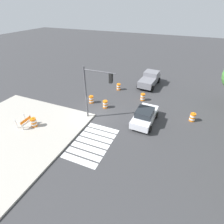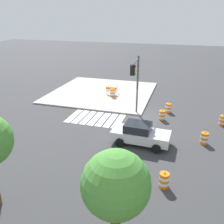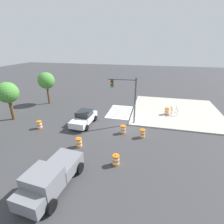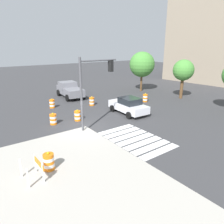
{
  "view_description": "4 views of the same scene",
  "coord_description": "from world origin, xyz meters",
  "px_view_note": "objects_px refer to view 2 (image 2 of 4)",
  "views": [
    {
      "loc": [
        13.9,
        7.92,
        10.63
      ],
      "look_at": [
        -0.08,
        1.96,
        0.9
      ],
      "focal_mm": 27.67,
      "sensor_mm": 36.0,
      "label": 1
    },
    {
      "loc": [
        -3.56,
        21.6,
        9.22
      ],
      "look_at": [
        1.91,
        3.39,
        1.53
      ],
      "focal_mm": 39.32,
      "sensor_mm": 36.0,
      "label": 2
    },
    {
      "loc": [
        -17.99,
        -2.3,
        9.13
      ],
      "look_at": [
        1.98,
        2.48,
        0.71
      ],
      "focal_mm": 27.0,
      "sensor_mm": 36.0,
      "label": 3
    },
    {
      "loc": [
        13.9,
        -7.6,
        6.39
      ],
      "look_at": [
        1.37,
        1.63,
        1.41
      ],
      "focal_mm": 33.27,
      "sensor_mm": 36.0,
      "label": 4
    }
  ],
  "objects_px": {
    "sports_car": "(140,134)",
    "traffic_light_pole": "(136,77)",
    "traffic_barrel_crosswalk_end": "(164,180)",
    "street_tree_streetside_near": "(116,185)",
    "construction_barricade": "(112,90)",
    "traffic_barrel_median_near": "(168,108)",
    "traffic_barrel_median_far": "(162,115)",
    "traffic_barrel_near_corner": "(223,120)",
    "traffic_barrel_far_curb": "(204,138)",
    "traffic_barrel_on_sidewalk": "(112,93)"
  },
  "relations": [
    {
      "from": "traffic_barrel_on_sidewalk",
      "to": "construction_barricade",
      "type": "height_order",
      "value": "traffic_barrel_on_sidewalk"
    },
    {
      "from": "traffic_barrel_median_near",
      "to": "street_tree_streetside_near",
      "type": "relative_size",
      "value": 0.21
    },
    {
      "from": "traffic_light_pole",
      "to": "street_tree_streetside_near",
      "type": "relative_size",
      "value": 1.14
    },
    {
      "from": "traffic_barrel_near_corner",
      "to": "street_tree_streetside_near",
      "type": "relative_size",
      "value": 0.21
    },
    {
      "from": "traffic_barrel_median_near",
      "to": "construction_barricade",
      "type": "height_order",
      "value": "construction_barricade"
    },
    {
      "from": "traffic_light_pole",
      "to": "traffic_barrel_median_far",
      "type": "bearing_deg",
      "value": -174.36
    },
    {
      "from": "construction_barricade",
      "to": "traffic_barrel_far_curb",
      "type": "bearing_deg",
      "value": 137.5
    },
    {
      "from": "traffic_barrel_on_sidewalk",
      "to": "traffic_light_pole",
      "type": "xyz_separation_m",
      "value": [
        -3.7,
        5.14,
        3.31
      ]
    },
    {
      "from": "traffic_barrel_far_curb",
      "to": "traffic_barrel_on_sidewalk",
      "type": "distance_m",
      "value": 12.95
    },
    {
      "from": "traffic_barrel_far_curb",
      "to": "construction_barricade",
      "type": "bearing_deg",
      "value": -42.5
    },
    {
      "from": "traffic_barrel_crosswalk_end",
      "to": "street_tree_streetside_near",
      "type": "bearing_deg",
      "value": 73.22
    },
    {
      "from": "traffic_barrel_median_far",
      "to": "construction_barricade",
      "type": "height_order",
      "value": "construction_barricade"
    },
    {
      "from": "sports_car",
      "to": "traffic_barrel_on_sidewalk",
      "type": "height_order",
      "value": "sports_car"
    },
    {
      "from": "street_tree_streetside_near",
      "to": "construction_barricade",
      "type": "bearing_deg",
      "value": -72.77
    },
    {
      "from": "sports_car",
      "to": "street_tree_streetside_near",
      "type": "relative_size",
      "value": 0.91
    },
    {
      "from": "traffic_barrel_crosswalk_end",
      "to": "traffic_barrel_median_far",
      "type": "distance_m",
      "value": 9.62
    },
    {
      "from": "traffic_barrel_far_curb",
      "to": "traffic_barrel_crosswalk_end",
      "type": "bearing_deg",
      "value": 67.94
    },
    {
      "from": "construction_barricade",
      "to": "traffic_barrel_median_near",
      "type": "bearing_deg",
      "value": 152.93
    },
    {
      "from": "sports_car",
      "to": "traffic_light_pole",
      "type": "distance_m",
      "value": 5.83
    },
    {
      "from": "traffic_barrel_crosswalk_end",
      "to": "sports_car",
      "type": "bearing_deg",
      "value": -63.82
    },
    {
      "from": "traffic_barrel_near_corner",
      "to": "traffic_barrel_far_curb",
      "type": "bearing_deg",
      "value": 66.69
    },
    {
      "from": "traffic_barrel_median_far",
      "to": "traffic_light_pole",
      "type": "bearing_deg",
      "value": 5.64
    },
    {
      "from": "sports_car",
      "to": "traffic_barrel_crosswalk_end",
      "type": "relative_size",
      "value": 4.29
    },
    {
      "from": "traffic_barrel_crosswalk_end",
      "to": "street_tree_streetside_near",
      "type": "xyz_separation_m",
      "value": [
        1.47,
        4.87,
        3.04
      ]
    },
    {
      "from": "construction_barricade",
      "to": "traffic_light_pole",
      "type": "height_order",
      "value": "traffic_light_pole"
    },
    {
      "from": "sports_car",
      "to": "traffic_barrel_near_corner",
      "type": "xyz_separation_m",
      "value": [
        -6.35,
        -5.32,
        -0.36
      ]
    },
    {
      "from": "traffic_barrel_median_far",
      "to": "traffic_light_pole",
      "type": "xyz_separation_m",
      "value": [
        2.54,
        0.25,
        3.46
      ]
    },
    {
      "from": "traffic_barrel_median_near",
      "to": "traffic_barrel_far_curb",
      "type": "xyz_separation_m",
      "value": [
        -3.13,
        5.7,
        0.0
      ]
    },
    {
      "from": "sports_car",
      "to": "traffic_barrel_on_sidewalk",
      "type": "bearing_deg",
      "value": -62.63
    },
    {
      "from": "traffic_barrel_median_near",
      "to": "traffic_barrel_crosswalk_end",
      "type": "bearing_deg",
      "value": 93.53
    },
    {
      "from": "traffic_barrel_near_corner",
      "to": "traffic_barrel_on_sidewalk",
      "type": "distance_m",
      "value": 12.34
    },
    {
      "from": "traffic_barrel_median_far",
      "to": "sports_car",
      "type": "bearing_deg",
      "value": 77.24
    },
    {
      "from": "traffic_barrel_near_corner",
      "to": "traffic_barrel_median_near",
      "type": "relative_size",
      "value": 1.0
    },
    {
      "from": "street_tree_streetside_near",
      "to": "traffic_light_pole",
      "type": "bearing_deg",
      "value": -81.21
    },
    {
      "from": "traffic_barrel_far_curb",
      "to": "traffic_light_pole",
      "type": "bearing_deg",
      "value": -28.93
    },
    {
      "from": "traffic_barrel_far_curb",
      "to": "traffic_light_pole",
      "type": "relative_size",
      "value": 0.19
    },
    {
      "from": "sports_car",
      "to": "traffic_barrel_median_far",
      "type": "relative_size",
      "value": 4.29
    },
    {
      "from": "traffic_barrel_median_near",
      "to": "traffic_barrel_median_far",
      "type": "bearing_deg",
      "value": 79.2
    },
    {
      "from": "sports_car",
      "to": "traffic_light_pole",
      "type": "xyz_separation_m",
      "value": [
        1.41,
        -4.74,
        3.1
      ]
    },
    {
      "from": "construction_barricade",
      "to": "traffic_barrel_median_far",
      "type": "bearing_deg",
      "value": 139.32
    },
    {
      "from": "traffic_barrel_near_corner",
      "to": "traffic_barrel_median_far",
      "type": "height_order",
      "value": "same"
    },
    {
      "from": "sports_car",
      "to": "traffic_barrel_crosswalk_end",
      "type": "height_order",
      "value": "sports_car"
    },
    {
      "from": "traffic_barrel_median_far",
      "to": "construction_barricade",
      "type": "bearing_deg",
      "value": -40.68
    },
    {
      "from": "traffic_barrel_near_corner",
      "to": "traffic_barrel_on_sidewalk",
      "type": "height_order",
      "value": "traffic_barrel_on_sidewalk"
    },
    {
      "from": "traffic_barrel_median_near",
      "to": "traffic_barrel_far_curb",
      "type": "distance_m",
      "value": 6.5
    },
    {
      "from": "traffic_barrel_median_far",
      "to": "traffic_light_pole",
      "type": "distance_m",
      "value": 4.3
    },
    {
      "from": "sports_car",
      "to": "traffic_barrel_near_corner",
      "type": "distance_m",
      "value": 8.29
    },
    {
      "from": "traffic_barrel_median_far",
      "to": "traffic_barrel_far_curb",
      "type": "height_order",
      "value": "same"
    },
    {
      "from": "traffic_barrel_crosswalk_end",
      "to": "traffic_barrel_on_sidewalk",
      "type": "distance_m",
      "value": 16.22
    },
    {
      "from": "traffic_light_pole",
      "to": "traffic_barrel_median_near",
      "type": "bearing_deg",
      "value": -141.5
    }
  ]
}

